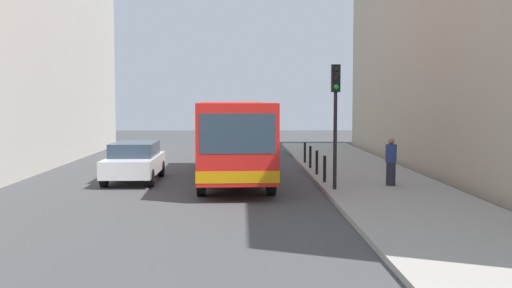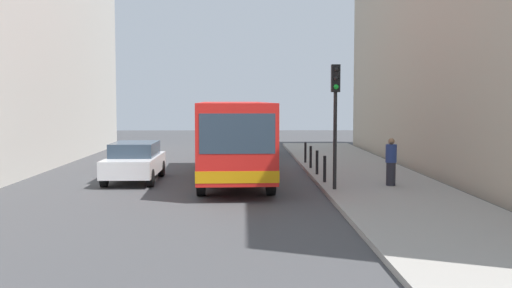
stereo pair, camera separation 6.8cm
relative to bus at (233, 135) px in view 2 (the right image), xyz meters
name	(u,v)px [view 2 (the right image)]	position (x,y,z in m)	size (l,w,h in m)	color
ground_plane	(228,189)	(-0.14, -2.49, -1.73)	(80.00, 80.00, 0.00)	#424244
sidewalk	(382,186)	(5.26, -2.49, -1.65)	(4.40, 40.00, 0.15)	#9E9991
building_right	(509,24)	(11.36, 1.51, 4.48)	(7.00, 32.00, 12.41)	#B2A38C
bus	(233,135)	(0.00, 0.00, 0.00)	(2.93, 11.11, 3.00)	red
car_beside_bus	(135,161)	(-3.75, -0.48, -0.94)	(1.87, 4.41, 1.48)	silver
car_behind_bus	(244,142)	(0.45, 9.80, -0.94)	(2.00, 4.46, 1.48)	maroon
traffic_light	(335,103)	(3.41, -3.70, 1.28)	(0.28, 0.33, 4.10)	black
bollard_near	(325,169)	(3.31, -1.97, -1.10)	(0.11, 0.11, 0.95)	black
bollard_mid	(317,162)	(3.31, 0.29, -1.10)	(0.11, 0.11, 0.95)	black
bollard_far	(311,157)	(3.31, 2.55, -1.10)	(0.11, 0.11, 0.95)	black
bollard_farthest	(305,152)	(3.31, 4.81, -1.10)	(0.11, 0.11, 0.95)	black
pedestrian_near_signal	(391,162)	(5.47, -2.89, -0.76)	(0.38, 0.38, 1.64)	#26262D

